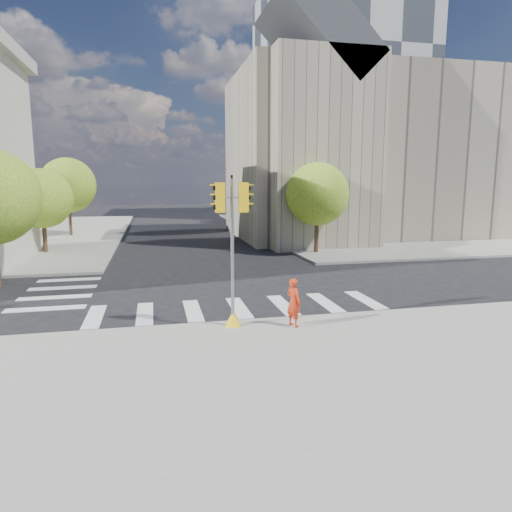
{
  "coord_description": "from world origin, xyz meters",
  "views": [
    {
      "loc": [
        -3.25,
        -19.08,
        4.94
      ],
      "look_at": [
        0.52,
        -2.32,
        2.1
      ],
      "focal_mm": 32.0,
      "sensor_mm": 36.0,
      "label": 1
    }
  ],
  "objects_px": {
    "lamp_near": "(305,186)",
    "lamp_far": "(262,184)",
    "traffic_signal": "(232,263)",
    "photographer": "(294,302)"
  },
  "relations": [
    {
      "from": "lamp_far",
      "to": "traffic_signal",
      "type": "relative_size",
      "value": 1.63
    },
    {
      "from": "lamp_far",
      "to": "photographer",
      "type": "xyz_separation_m",
      "value": [
        -6.82,
        -33.07,
        -3.61
      ]
    },
    {
      "from": "lamp_near",
      "to": "lamp_far",
      "type": "xyz_separation_m",
      "value": [
        0.0,
        14.0,
        0.0
      ]
    },
    {
      "from": "lamp_near",
      "to": "traffic_signal",
      "type": "distance_m",
      "value": 20.7
    },
    {
      "from": "lamp_far",
      "to": "traffic_signal",
      "type": "height_order",
      "value": "lamp_far"
    },
    {
      "from": "traffic_signal",
      "to": "lamp_far",
      "type": "bearing_deg",
      "value": 75.93
    },
    {
      "from": "lamp_far",
      "to": "traffic_signal",
      "type": "distance_m",
      "value": 33.84
    },
    {
      "from": "lamp_near",
      "to": "traffic_signal",
      "type": "height_order",
      "value": "lamp_near"
    },
    {
      "from": "traffic_signal",
      "to": "photographer",
      "type": "xyz_separation_m",
      "value": [
        1.97,
        -0.47,
        -1.31
      ]
    },
    {
      "from": "photographer",
      "to": "lamp_far",
      "type": "bearing_deg",
      "value": -39.48
    }
  ]
}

